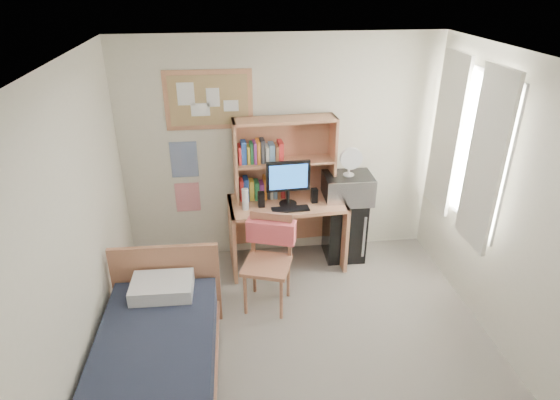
{
  "coord_description": "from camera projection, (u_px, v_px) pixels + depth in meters",
  "views": [
    {
      "loc": [
        -0.62,
        -2.92,
        3.17
      ],
      "look_at": [
        -0.12,
        1.2,
        1.12
      ],
      "focal_mm": 30.0,
      "sensor_mm": 36.0,
      "label": 1
    }
  ],
  "objects": [
    {
      "name": "floor",
      "position": [
        310.0,
        376.0,
        4.08
      ],
      "size": [
        3.6,
        4.2,
        0.02
      ],
      "primitive_type": "cube",
      "color": "gray",
      "rests_on": "ground"
    },
    {
      "name": "ceiling",
      "position": [
        322.0,
        71.0,
        2.92
      ],
      "size": [
        3.6,
        4.2,
        0.02
      ],
      "primitive_type": "cube",
      "color": "white",
      "rests_on": "wall_back"
    },
    {
      "name": "wall_back",
      "position": [
        281.0,
        151.0,
        5.37
      ],
      "size": [
        3.6,
        0.04,
        2.6
      ],
      "primitive_type": "cube",
      "color": "white",
      "rests_on": "floor"
    },
    {
      "name": "wall_left",
      "position": [
        65.0,
        264.0,
        3.3
      ],
      "size": [
        0.04,
        4.2,
        2.6
      ],
      "primitive_type": "cube",
      "color": "white",
      "rests_on": "floor"
    },
    {
      "name": "wall_right",
      "position": [
        539.0,
        233.0,
        3.69
      ],
      "size": [
        0.04,
        4.2,
        2.6
      ],
      "primitive_type": "cube",
      "color": "white",
      "rests_on": "floor"
    },
    {
      "name": "window_unit",
      "position": [
        467.0,
        146.0,
        4.62
      ],
      "size": [
        0.1,
        1.4,
        1.7
      ],
      "primitive_type": "cube",
      "color": "white",
      "rests_on": "wall_right"
    },
    {
      "name": "curtain_left",
      "position": [
        485.0,
        161.0,
        4.26
      ],
      "size": [
        0.04,
        0.55,
        1.7
      ],
      "primitive_type": "cube",
      "color": "white",
      "rests_on": "wall_right"
    },
    {
      "name": "curtain_right",
      "position": [
        447.0,
        134.0,
        4.97
      ],
      "size": [
        0.04,
        0.55,
        1.7
      ],
      "primitive_type": "cube",
      "color": "white",
      "rests_on": "wall_right"
    },
    {
      "name": "bulletin_board",
      "position": [
        209.0,
        100.0,
        4.99
      ],
      "size": [
        0.94,
        0.03,
        0.64
      ],
      "primitive_type": "cube",
      "color": "tan",
      "rests_on": "wall_back"
    },
    {
      "name": "poster_wave",
      "position": [
        184.0,
        160.0,
        5.26
      ],
      "size": [
        0.3,
        0.01,
        0.42
      ],
      "primitive_type": "cube",
      "color": "navy",
      "rests_on": "wall_back"
    },
    {
      "name": "poster_japan",
      "position": [
        188.0,
        197.0,
        5.47
      ],
      "size": [
        0.28,
        0.01,
        0.36
      ],
      "primitive_type": "cube",
      "color": "red",
      "rests_on": "wall_back"
    },
    {
      "name": "desk",
      "position": [
        287.0,
        233.0,
        5.46
      ],
      "size": [
        1.34,
        0.72,
        0.82
      ],
      "primitive_type": "cube",
      "rotation": [
        0.0,
        0.0,
        0.05
      ],
      "color": "tan",
      "rests_on": "floor"
    },
    {
      "name": "desk_chair",
      "position": [
        267.0,
        264.0,
        4.71
      ],
      "size": [
        0.63,
        0.63,
        1.0
      ],
      "primitive_type": "cube",
      "rotation": [
        0.0,
        0.0,
        -0.33
      ],
      "color": "#AC7151",
      "rests_on": "floor"
    },
    {
      "name": "mini_fridge",
      "position": [
        344.0,
        228.0,
        5.62
      ],
      "size": [
        0.46,
        0.46,
        0.76
      ],
      "primitive_type": "cube",
      "rotation": [
        0.0,
        0.0,
        -0.02
      ],
      "color": "black",
      "rests_on": "floor"
    },
    {
      "name": "bed",
      "position": [
        155.0,
        379.0,
        3.69
      ],
      "size": [
        1.02,
        1.97,
        0.54
      ],
      "primitive_type": "cube",
      "rotation": [
        0.0,
        0.0,
        -0.02
      ],
      "color": "#191E2E",
      "rests_on": "floor"
    },
    {
      "name": "hutch",
      "position": [
        285.0,
        159.0,
        5.2
      ],
      "size": [
        1.15,
        0.35,
        0.93
      ],
      "primitive_type": "cube",
      "rotation": [
        0.0,
        0.0,
        0.05
      ],
      "color": "tan",
      "rests_on": "desk"
    },
    {
      "name": "monitor",
      "position": [
        288.0,
        183.0,
        5.11
      ],
      "size": [
        0.48,
        0.06,
        0.51
      ],
      "primitive_type": "cube",
      "rotation": [
        0.0,
        0.0,
        0.05
      ],
      "color": "black",
      "rests_on": "desk"
    },
    {
      "name": "keyboard",
      "position": [
        290.0,
        209.0,
        5.09
      ],
      "size": [
        0.42,
        0.15,
        0.02
      ],
      "primitive_type": "cube",
      "rotation": [
        0.0,
        0.0,
        0.05
      ],
      "color": "black",
      "rests_on": "desk"
    },
    {
      "name": "speaker_left",
      "position": [
        261.0,
        199.0,
        5.14
      ],
      "size": [
        0.08,
        0.08,
        0.17
      ],
      "primitive_type": "cube",
      "rotation": [
        0.0,
        0.0,
        0.05
      ],
      "color": "black",
      "rests_on": "desk"
    },
    {
      "name": "speaker_right",
      "position": [
        314.0,
        196.0,
        5.23
      ],
      "size": [
        0.07,
        0.07,
        0.17
      ],
      "primitive_type": "cube",
      "rotation": [
        0.0,
        0.0,
        0.05
      ],
      "color": "black",
      "rests_on": "desk"
    },
    {
      "name": "water_bottle",
      "position": [
        245.0,
        199.0,
        5.06
      ],
      "size": [
        0.08,
        0.08,
        0.24
      ],
      "primitive_type": "cylinder",
      "rotation": [
        0.0,
        0.0,
        0.05
      ],
      "color": "silver",
      "rests_on": "desk"
    },
    {
      "name": "hoodie",
      "position": [
        271.0,
        231.0,
        4.77
      ],
      "size": [
        0.52,
        0.3,
        0.24
      ],
      "primitive_type": "cube",
      "rotation": [
        0.0,
        0.0,
        -0.33
      ],
      "color": "#E5575C",
      "rests_on": "desk_chair"
    },
    {
      "name": "microwave",
      "position": [
        348.0,
        188.0,
        5.36
      ],
      "size": [
        0.55,
        0.43,
        0.32
      ],
      "primitive_type": "cube",
      "rotation": [
        0.0,
        0.0,
        -0.02
      ],
      "color": "#B6B6BB",
      "rests_on": "mini_fridge"
    },
    {
      "name": "desk_fan",
      "position": [
        349.0,
        162.0,
        5.23
      ],
      "size": [
        0.25,
        0.25,
        0.31
      ],
      "primitive_type": "cylinder",
      "rotation": [
        0.0,
        0.0,
        -0.02
      ],
      "color": "silver",
      "rests_on": "microwave"
    },
    {
      "name": "pillow",
      "position": [
        162.0,
        287.0,
        4.21
      ],
      "size": [
        0.55,
        0.4,
        0.13
      ],
      "primitive_type": "cube",
      "rotation": [
        0.0,
        0.0,
        -0.02
      ],
      "color": "silver",
      "rests_on": "bed"
    }
  ]
}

